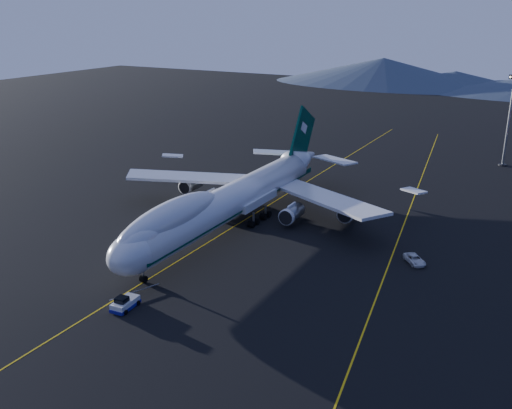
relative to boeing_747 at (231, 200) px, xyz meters
The scene contains 7 objects.
ground 5.81m from the boeing_747, 90.00° to the right, with size 500.00×500.00×0.00m, color black.
taxiway_line_main 5.80m from the boeing_747, 90.00° to the right, with size 0.25×220.00×0.01m, color gold.
taxiway_line_side 32.14m from the boeing_747, 18.38° to the left, with size 0.25×200.00×0.01m, color gold.
boeing_747 is the anchor object (origin of this frame).
pushback_tug 34.72m from the boeing_747, 84.99° to the right, with size 2.87×4.67×1.96m.
service_van 35.62m from the boeing_747, ahead, with size 2.27×4.92×1.37m, color silver.
floodlight_mast 86.07m from the boeing_747, 61.94° to the left, with size 2.99×2.25×24.23m.
Camera 1 is at (54.00, -88.20, 40.29)m, focal length 40.00 mm.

